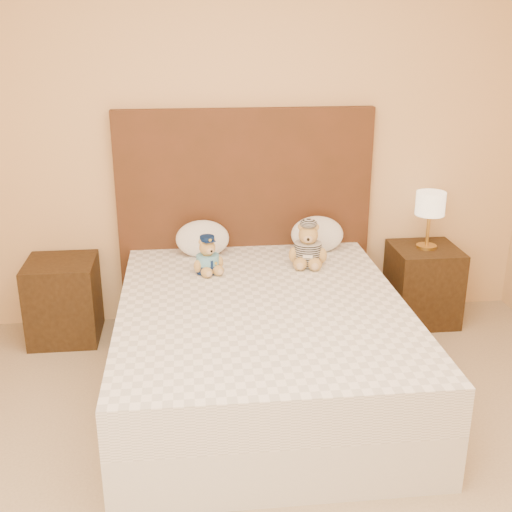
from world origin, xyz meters
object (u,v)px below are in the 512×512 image
Objects in this scene: teddy_prisoner at (308,244)px; pillow_right at (317,233)px; bed at (262,346)px; pillow_left at (202,237)px; nightstand_left at (64,300)px; nightstand_right at (423,284)px; teddy_police at (208,255)px; lamp at (430,206)px.

pillow_right is at bearing 77.97° from teddy_prisoner.
bed is 1.04m from pillow_right.
bed is 0.97m from pillow_left.
nightstand_left is at bearing -177.95° from teddy_prisoner.
pillow_left is at bearing 110.24° from bed.
teddy_police reaches higher than nightstand_right.
lamp reaches higher than teddy_prisoner.
nightstand_left is 1.03m from pillow_left.
nightstand_right is 1.02m from teddy_prisoner.
teddy_prisoner is at bearing -16.62° from teddy_police.
pillow_left is at bearing 1.82° from nightstand_left.
teddy_police is 0.66× the size of pillow_right.
nightstand_left is 1.54× the size of pillow_left.
lamp is (-0.00, 0.00, 0.57)m from nightstand_right.
nightstand_right is 0.57m from lamp.
nightstand_right is at bearing 32.62° from bed.
lamp is 1.39× the size of teddy_prisoner.
bed is 1.48m from nightstand_left.
bed is 5.00× the size of lamp.
bed is at bearing -69.76° from pillow_left.
teddy_prisoner is at bearing 56.82° from bed.
teddy_prisoner is at bearing -22.82° from pillow_left.
teddy_prisoner reaches higher than teddy_police.
lamp reaches higher than bed.
teddy_prisoner is 0.30m from pillow_right.
nightstand_right is 1.61m from pillow_left.
teddy_prisoner is (0.65, 0.06, 0.02)m from teddy_police.
lamp is 1.58m from teddy_police.
bed and nightstand_right have the same top height.
bed is at bearing -81.66° from teddy_police.
nightstand_right is 1.38× the size of lamp.
lamp reaches higher than nightstand_right.
pillow_right is at bearing 60.07° from bed.
bed is 1.59m from lamp.
lamp is 0.94m from teddy_prisoner.
teddy_police is 0.83× the size of teddy_prisoner.
lamp is 1.12× the size of pillow_left.
pillow_left reaches higher than bed.
teddy_police is (0.96, -0.31, 0.39)m from nightstand_left.
teddy_police is at bearing -17.80° from nightstand_left.
nightstand_right is at bearing -2.23° from pillow_right.
pillow_left is (0.94, 0.03, 0.40)m from nightstand_left.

